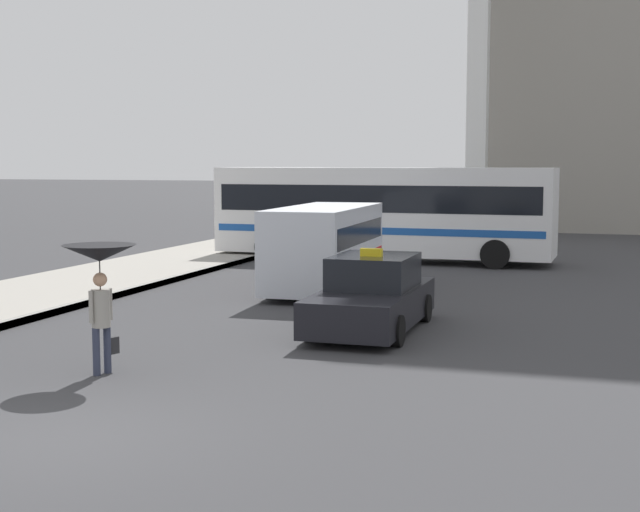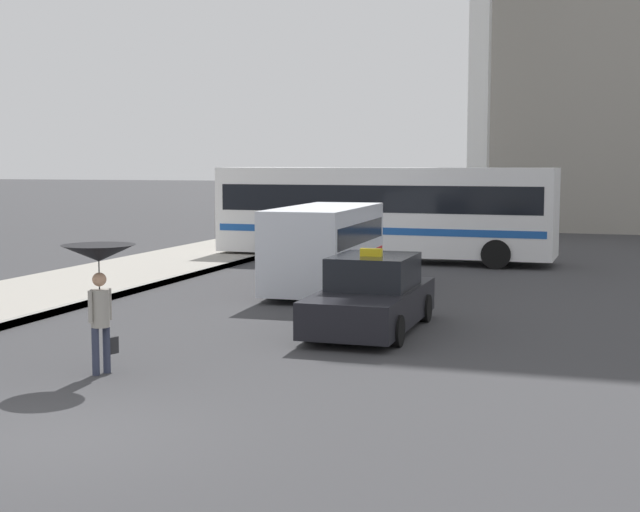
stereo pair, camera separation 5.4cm
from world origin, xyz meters
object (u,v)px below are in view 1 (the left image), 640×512
Objects in this scene: ambulance_van at (325,244)px; pedestrian_with_umbrella at (100,266)px; taxi at (372,297)px; city_bus at (382,209)px.

ambulance_van reaches higher than pedestrian_with_umbrella.
taxi is at bearing 115.05° from ambulance_van.
ambulance_van is 7.77m from city_bus.
ambulance_van reaches higher than taxi.
taxi is 0.37× the size of city_bus.
city_bus is (-0.30, 7.75, 0.55)m from ambulance_van.
city_bus reaches higher than ambulance_van.
ambulance_van is at bearing -62.98° from taxi.
ambulance_van is at bearing 3.90° from city_bus.
ambulance_van is (-2.61, 5.12, 0.57)m from taxi.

